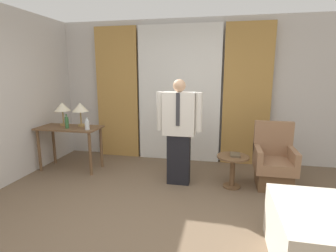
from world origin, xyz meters
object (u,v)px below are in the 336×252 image
table_lamp_right (80,108)px  book (235,155)px  table_lamp_left (62,107)px  bottle_by_lamp (87,125)px  person (179,129)px  armchair (274,164)px  desk (70,134)px  bottle_near_edge (67,122)px  side_table (233,166)px

table_lamp_right → book: 2.74m
table_lamp_left → book: (3.01, -0.29, -0.59)m
bottle_by_lamp → person: (1.56, -0.08, 0.01)m
table_lamp_left → armchair: table_lamp_left is taller
desk → armchair: bearing=-0.4°
bottle_by_lamp → book: (2.41, -0.04, -0.35)m
table_lamp_right → bottle_near_edge: 0.34m
person → armchair: size_ratio=1.66×
table_lamp_left → person: 2.20m
table_lamp_right → side_table: table_lamp_right is taller
bottle_by_lamp → book: size_ratio=1.03×
book → bottle_by_lamp: bearing=178.9°
armchair → bottle_by_lamp: bearing=-177.8°
bottle_by_lamp → person: 1.56m
desk → side_table: (2.80, -0.20, -0.30)m
person → bottle_by_lamp: bearing=177.2°
table_lamp_right → book: table_lamp_right is taller
table_lamp_right → armchair: 3.33m
side_table → book: (0.03, 0.02, 0.17)m
book → table_lamp_left: bearing=174.5°
person → table_lamp_left: bearing=171.6°
desk → bottle_near_edge: (0.03, -0.10, 0.23)m
bottle_near_edge → table_lamp_left: bearing=134.2°
desk → bottle_by_lamp: bottle_by_lamp is taller
desk → table_lamp_left: size_ratio=2.61×
table_lamp_left → bottle_near_edge: size_ratio=1.71×
bottle_near_edge → armchair: 3.43m
person → book: person is taller
desk → person: 2.01m
armchair → side_table: (-0.61, -0.18, -0.01)m
table_lamp_left → table_lamp_right: bearing=0.0°
person → bottle_near_edge: bearing=176.7°
table_lamp_right → person: 1.85m
desk → bottle_by_lamp: size_ratio=5.27×
side_table → table_lamp_right: bearing=173.4°
table_lamp_left → book: bearing=-5.5°
table_lamp_right → desk: bearing=-148.6°
side_table → book: size_ratio=2.44×
desk → bottle_near_edge: bottle_near_edge is taller
bottle_near_edge → armchair: bottle_near_edge is taller
table_lamp_left → side_table: (2.98, -0.31, -0.76)m
bottle_by_lamp → armchair: bearing=2.2°
table_lamp_left → bottle_by_lamp: table_lamp_left is taller
bottle_near_edge → person: size_ratio=0.15×
table_lamp_left → armchair: (3.59, -0.13, -0.75)m
table_lamp_right → bottle_by_lamp: size_ratio=2.02×
armchair → book: (-0.58, -0.16, 0.16)m
side_table → table_lamp_left: bearing=174.1°
side_table → bottle_by_lamp: bearing=178.5°
bottle_by_lamp → table_lamp_left: bearing=157.8°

